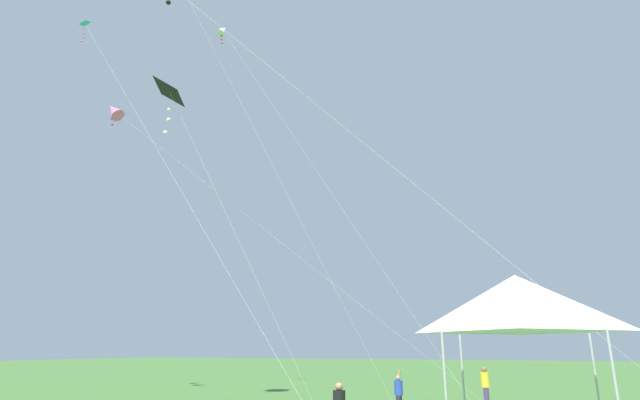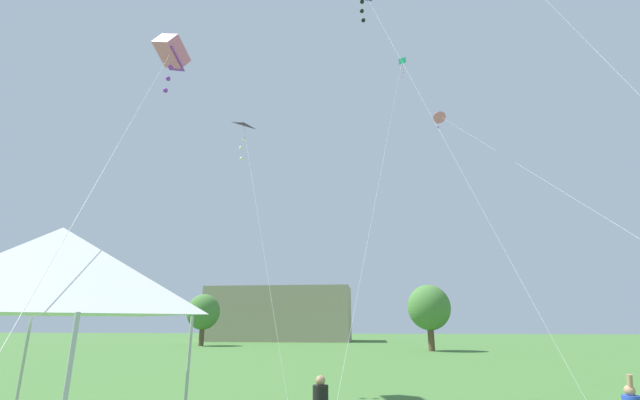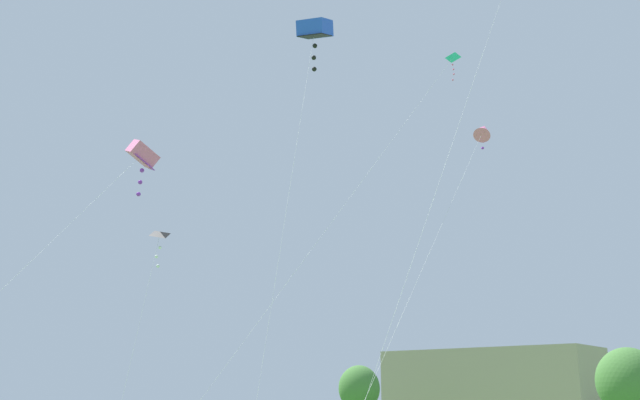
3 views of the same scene
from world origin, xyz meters
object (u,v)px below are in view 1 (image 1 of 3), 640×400
Objects in this scene: person_blue_shirt at (399,392)px; kite_cyan_delta_3 at (86,28)px; person_yellow_shirt at (485,385)px; kite_pink_diamond_4 at (114,111)px; festival_tent at (517,303)px; kite_white_diamond_5 at (223,31)px; kite_black_delta_1 at (171,94)px.

person_blue_shirt is 27.74m from kite_cyan_delta_3.
kite_cyan_delta_3 is (-6.79, 21.29, 20.72)m from person_yellow_shirt.
person_yellow_shirt is at bearing -77.38° from kite_pink_diamond_4.
person_yellow_shirt is (14.14, 1.95, -2.57)m from festival_tent.
festival_tent is 0.16× the size of kite_white_diamond_5.
kite_black_delta_1 reaches higher than person_yellow_shirt.
kite_pink_diamond_4 is (-0.37, 17.27, 15.98)m from person_blue_shirt.
person_blue_shirt is at bearing -23.53° from kite_black_delta_1.
person_blue_shirt is 0.99× the size of person_yellow_shirt.
kite_pink_diamond_4 is (-4.57, 20.42, 15.87)m from person_yellow_shirt.
kite_white_diamond_5 is at bearing -41.98° from kite_pink_diamond_4.
kite_pink_diamond_4 is at bearing -98.57° from person_yellow_shirt.
festival_tent is at bearing -107.55° from kite_cyan_delta_3.
kite_black_delta_1 reaches higher than festival_tent.
kite_white_diamond_5 is (14.41, 18.01, 21.14)m from festival_tent.
kite_cyan_delta_3 is at bearing 143.46° from kite_white_diamond_5.
person_yellow_shirt is 0.08× the size of kite_pink_diamond_4.
kite_cyan_delta_3 is (7.75, 13.64, 11.31)m from kite_black_delta_1.
person_yellow_shirt is 26.26m from kite_pink_diamond_4.
kite_cyan_delta_3 is at bearing -173.81° from person_blue_shirt.
kite_white_diamond_5 reaches higher than person_yellow_shirt.
kite_white_diamond_5 reaches higher than kite_cyan_delta_3.
kite_cyan_delta_3 is 0.89× the size of kite_white_diamond_5.
person_blue_shirt is 14.75m from kite_black_delta_1.
person_yellow_shirt is at bearing -72.32° from kite_cyan_delta_3.
kite_pink_diamond_4 is at bearing 52.02° from kite_black_delta_1.
kite_pink_diamond_4 reaches higher than kite_black_delta_1.
kite_cyan_delta_3 reaches higher than kite_black_delta_1.
kite_white_diamond_5 is at bearing -36.54° from kite_cyan_delta_3.
person_blue_shirt is at bearing -88.78° from kite_pink_diamond_4.
kite_pink_diamond_4 is at bearing 66.85° from festival_tent.
kite_black_delta_1 is at bearing -127.98° from kite_pink_diamond_4.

